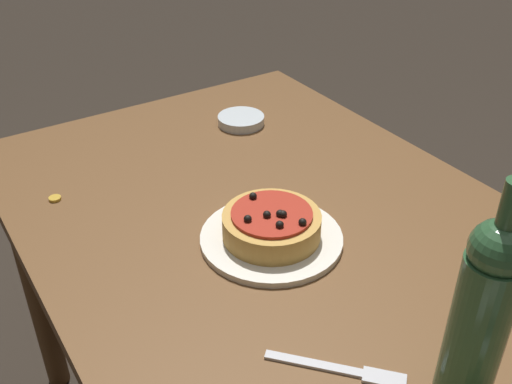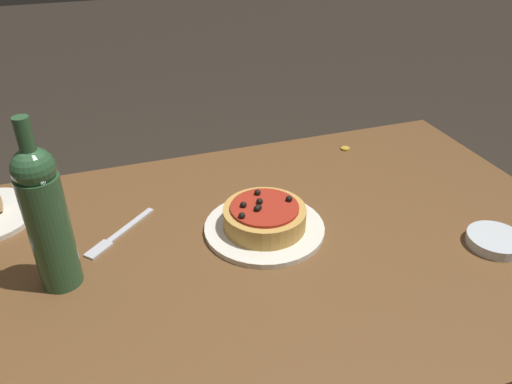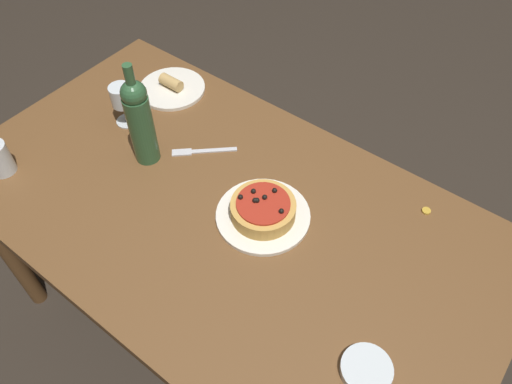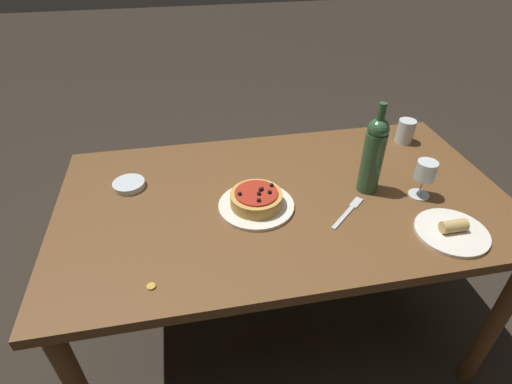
% 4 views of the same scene
% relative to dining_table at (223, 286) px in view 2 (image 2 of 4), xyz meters
% --- Properties ---
extents(dining_table, '(1.55, 0.87, 0.77)m').
position_rel_dining_table_xyz_m(dining_table, '(0.00, 0.00, 0.00)').
color(dining_table, brown).
rests_on(dining_table, ground_plane).
extents(dinner_plate, '(0.26, 0.26, 0.01)m').
position_rel_dining_table_xyz_m(dinner_plate, '(-0.11, -0.04, 0.09)').
color(dinner_plate, white).
rests_on(dinner_plate, dining_table).
extents(pizza, '(0.17, 0.17, 0.06)m').
position_rel_dining_table_xyz_m(pizza, '(-0.11, -0.04, 0.12)').
color(pizza, gold).
rests_on(pizza, dinner_plate).
extents(wine_bottle, '(0.07, 0.07, 0.33)m').
position_rel_dining_table_xyz_m(wine_bottle, '(0.30, -0.01, 0.23)').
color(wine_bottle, '#2D5633').
rests_on(wine_bottle, dining_table).
extents(side_bowl, '(0.11, 0.11, 0.02)m').
position_rel_dining_table_xyz_m(side_bowl, '(-0.53, 0.16, 0.10)').
color(side_bowl, silver).
rests_on(side_bowl, dining_table).
extents(fork, '(0.16, 0.15, 0.00)m').
position_rel_dining_table_xyz_m(fork, '(0.19, -0.12, 0.09)').
color(fork, silver).
rests_on(fork, dining_table).
extents(bottle_cap, '(0.02, 0.02, 0.01)m').
position_rel_dining_table_xyz_m(bottle_cap, '(-0.45, -0.33, 0.09)').
color(bottle_cap, gold).
rests_on(bottle_cap, dining_table).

